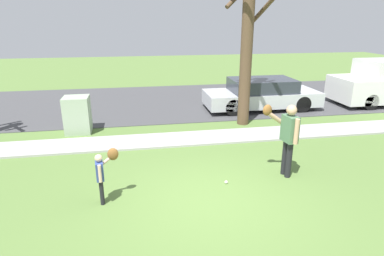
% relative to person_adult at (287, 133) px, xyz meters
% --- Properties ---
extents(ground_plane, '(48.00, 48.00, 0.00)m').
position_rel_person_adult_xyz_m(ground_plane, '(-2.02, 2.67, -1.06)').
color(ground_plane, '#567538').
extents(sidewalk_strip, '(36.00, 1.20, 0.06)m').
position_rel_person_adult_xyz_m(sidewalk_strip, '(-2.02, 2.77, -1.03)').
color(sidewalk_strip, '#A3A39E').
rests_on(sidewalk_strip, ground).
extents(road_surface, '(36.00, 6.80, 0.02)m').
position_rel_person_adult_xyz_m(road_surface, '(-2.02, 7.77, -1.05)').
color(road_surface, '#424244').
rests_on(road_surface, ground).
extents(person_adult, '(0.75, 0.61, 1.73)m').
position_rel_person_adult_xyz_m(person_adult, '(0.00, 0.00, 0.00)').
color(person_adult, black).
rests_on(person_adult, ground).
extents(person_child, '(0.47, 0.46, 1.10)m').
position_rel_person_adult_xyz_m(person_child, '(-4.08, -0.48, -0.35)').
color(person_child, black).
rests_on(person_child, ground).
extents(baseball, '(0.07, 0.07, 0.07)m').
position_rel_person_adult_xyz_m(baseball, '(-1.46, -0.17, -1.03)').
color(baseball, white).
rests_on(baseball, ground).
extents(utility_cabinet, '(0.79, 0.76, 1.19)m').
position_rel_person_adult_xyz_m(utility_cabinet, '(-5.27, 4.06, -0.47)').
color(utility_cabinet, '#9EB293').
rests_on(utility_cabinet, ground).
extents(street_tree_near, '(1.85, 1.89, 5.84)m').
position_rel_person_adult_xyz_m(street_tree_near, '(0.33, 4.02, 2.02)').
color(street_tree_near, brown).
rests_on(street_tree_near, ground).
extents(parked_sedan_silver, '(4.60, 1.80, 1.23)m').
position_rel_person_adult_xyz_m(parked_sedan_silver, '(1.68, 5.80, -0.44)').
color(parked_sedan_silver, silver).
rests_on(parked_sedan_silver, road_surface).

